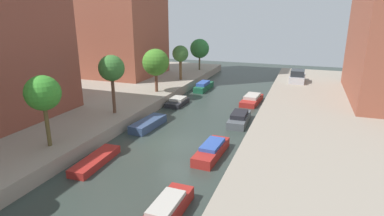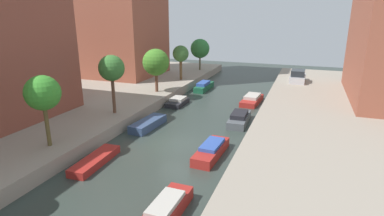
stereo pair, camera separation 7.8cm
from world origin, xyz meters
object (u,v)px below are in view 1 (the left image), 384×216
Objects in this scene: moored_boat_left_5 at (204,86)px; street_tree_1 at (43,94)px; moored_boat_left_3 at (148,124)px; moored_boat_right_3 at (212,150)px; street_tree_3 at (156,62)px; street_tree_2 at (112,69)px; parked_car at (297,77)px; street_tree_5 at (200,49)px; moored_boat_right_2 at (166,211)px; moored_boat_left_2 at (96,161)px; street_tree_4 at (180,54)px; moored_boat_left_4 at (177,102)px; moored_boat_right_4 at (239,118)px; moored_boat_right_5 at (252,99)px.

street_tree_1 is at bearing -98.62° from moored_boat_left_5.
moored_boat_left_3 is 7.54m from moored_boat_right_3.
street_tree_3 is at bearing -117.50° from moored_boat_left_5.
street_tree_2 reaches higher than parked_car.
street_tree_1 is 1.00× the size of street_tree_5.
street_tree_1 reaches higher than moored_boat_right_2.
street_tree_2 is at bearing 161.01° from moored_boat_right_3.
street_tree_4 is at bearing 98.06° from moored_boat_left_2.
street_tree_4 is 1.01× the size of moored_boat_right_3.
street_tree_4 is at bearing 169.85° from moored_boat_left_5.
moored_boat_left_4 is 0.76× the size of moored_boat_right_4.
moored_boat_right_2 is at bearing -58.56° from moored_boat_left_3.
parked_car is 0.95× the size of moored_boat_right_2.
moored_boat_left_5 is (0.52, 7.49, 0.13)m from moored_boat_left_4.
street_tree_5 is 1.12× the size of moored_boat_left_3.
moored_boat_left_4 is at bearing -17.92° from street_tree_3.
moored_boat_right_3 is (6.69, -3.47, 0.05)m from moored_boat_left_3.
street_tree_5 is 16.59m from moored_boat_left_4.
moored_boat_right_3 reaches higher than moored_boat_right_5.
street_tree_5 is 9.80m from moored_boat_left_5.
street_tree_3 is at bearing 130.21° from moored_boat_right_3.
moored_boat_right_5 is (0.32, 14.30, -0.02)m from moored_boat_right_3.
street_tree_5 is 1.07× the size of moored_boat_right_3.
street_tree_2 reaches higher than street_tree_3.
street_tree_3 reaches higher than moored_boat_left_4.
moored_boat_left_5 is at bearing -67.84° from street_tree_5.
street_tree_1 is 11.55m from moored_boat_right_3.
parked_car reaches higher than moored_boat_right_4.
street_tree_1 is at bearing -90.00° from street_tree_5.
moored_boat_right_5 is at bearing 25.43° from moored_boat_left_4.
moored_boat_left_2 is 7.54m from moored_boat_right_2.
moored_boat_right_4 is 0.91× the size of moored_boat_right_5.
moored_boat_left_5 is at bearing 122.11° from moored_boat_right_4.
moored_boat_left_5 is 19.41m from moored_boat_right_3.
street_tree_5 is 1.01× the size of moored_boat_right_5.
moored_boat_left_2 is at bearing -111.22° from moored_boat_right_5.
street_tree_3 is at bearing 90.00° from street_tree_1.
moored_boat_right_2 is at bearing -75.89° from moored_boat_left_5.
moored_boat_left_5 is (3.41, 6.55, -3.80)m from street_tree_3.
street_tree_1 is 0.93× the size of street_tree_2.
moored_boat_right_2 is at bearing -98.89° from parked_car.
street_tree_3 is at bearing -143.20° from parked_car.
street_tree_4 is at bearing 109.65° from moored_boat_left_4.
moored_boat_left_3 is (3.24, -8.27, -3.92)m from street_tree_3.
moored_boat_left_5 reaches higher than moored_boat_right_5.
moored_boat_right_3 is (0.06, 7.36, -0.00)m from moored_boat_right_2.
street_tree_3 is (0.00, 8.32, -0.65)m from street_tree_2.
moored_boat_left_5 reaches higher than moored_boat_right_4.
moored_boat_right_4 is (7.09, 3.80, 0.09)m from moored_boat_left_3.
moored_boat_right_3 is (9.92, -18.90, -3.93)m from street_tree_4.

